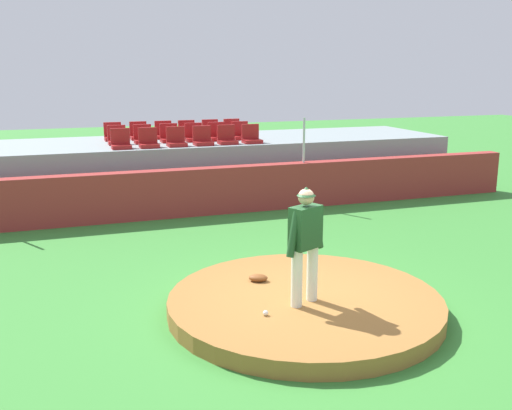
{
  "coord_description": "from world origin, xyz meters",
  "views": [
    {
      "loc": [
        -3.36,
        -7.49,
        3.54
      ],
      "look_at": [
        0.0,
        2.22,
        1.15
      ],
      "focal_mm": 41.2,
      "sensor_mm": 36.0,
      "label": 1
    }
  ],
  "objects_px": {
    "stadium_chair_1": "(149,141)",
    "stadium_chair_10": "(217,135)",
    "stadium_chair_0": "(121,142)",
    "stadium_chair_13": "(139,134)",
    "stadium_chair_6": "(117,138)",
    "baseball": "(266,313)",
    "stadium_chair_16": "(211,131)",
    "stadium_chair_5": "(251,137)",
    "fielding_glove": "(258,278)",
    "stadium_chair_3": "(203,139)",
    "stadium_chair_4": "(227,138)",
    "stadium_chair_2": "(176,140)",
    "stadium_chair_17": "(232,131)",
    "stadium_chair_9": "(194,136)",
    "stadium_chair_11": "(241,134)",
    "stadium_chair_12": "(113,135)",
    "stadium_chair_8": "(169,136)",
    "stadium_chair_7": "(143,137)",
    "stadium_chair_15": "(187,132)",
    "pitcher": "(305,237)",
    "stadium_chair_14": "(164,133)"
  },
  "relations": [
    {
      "from": "stadium_chair_7",
      "to": "stadium_chair_14",
      "type": "bearing_deg",
      "value": -128.79
    },
    {
      "from": "stadium_chair_11",
      "to": "stadium_chair_16",
      "type": "bearing_deg",
      "value": -54.43
    },
    {
      "from": "stadium_chair_3",
      "to": "stadium_chair_5",
      "type": "height_order",
      "value": "same"
    },
    {
      "from": "pitcher",
      "to": "stadium_chair_17",
      "type": "xyz_separation_m",
      "value": [
        1.87,
        9.69,
        0.48
      ]
    },
    {
      "from": "stadium_chair_5",
      "to": "fielding_glove",
      "type": "bearing_deg",
      "value": 72.21
    },
    {
      "from": "stadium_chair_2",
      "to": "stadium_chair_6",
      "type": "height_order",
      "value": "same"
    },
    {
      "from": "stadium_chair_5",
      "to": "stadium_chair_8",
      "type": "relative_size",
      "value": 1.0
    },
    {
      "from": "stadium_chair_1",
      "to": "stadium_chair_6",
      "type": "relative_size",
      "value": 1.0
    },
    {
      "from": "stadium_chair_2",
      "to": "stadium_chair_12",
      "type": "distance_m",
      "value": 2.32
    },
    {
      "from": "stadium_chair_14",
      "to": "stadium_chair_7",
      "type": "bearing_deg",
      "value": 51.21
    },
    {
      "from": "stadium_chair_0",
      "to": "stadium_chair_11",
      "type": "relative_size",
      "value": 1.0
    },
    {
      "from": "baseball",
      "to": "stadium_chair_13",
      "type": "relative_size",
      "value": 0.15
    },
    {
      "from": "stadium_chair_6",
      "to": "stadium_chair_10",
      "type": "xyz_separation_m",
      "value": [
        2.77,
        0.0,
        0.0
      ]
    },
    {
      "from": "stadium_chair_3",
      "to": "stadium_chair_6",
      "type": "height_order",
      "value": "same"
    },
    {
      "from": "stadium_chair_4",
      "to": "stadium_chair_13",
      "type": "xyz_separation_m",
      "value": [
        -2.09,
        1.8,
        0.0
      ]
    },
    {
      "from": "stadium_chair_10",
      "to": "stadium_chair_4",
      "type": "bearing_deg",
      "value": 91.91
    },
    {
      "from": "fielding_glove",
      "to": "stadium_chair_2",
      "type": "height_order",
      "value": "stadium_chair_2"
    },
    {
      "from": "stadium_chair_0",
      "to": "stadium_chair_13",
      "type": "relative_size",
      "value": 1.0
    },
    {
      "from": "stadium_chair_15",
      "to": "stadium_chair_16",
      "type": "xyz_separation_m",
      "value": [
        0.72,
        0.03,
        0.0
      ]
    },
    {
      "from": "stadium_chair_1",
      "to": "stadium_chair_10",
      "type": "relative_size",
      "value": 1.0
    },
    {
      "from": "stadium_chair_3",
      "to": "stadium_chair_17",
      "type": "height_order",
      "value": "same"
    },
    {
      "from": "stadium_chair_1",
      "to": "stadium_chair_12",
      "type": "height_order",
      "value": "same"
    },
    {
      "from": "pitcher",
      "to": "stadium_chair_4",
      "type": "bearing_deg",
      "value": 56.15
    },
    {
      "from": "stadium_chair_3",
      "to": "stadium_chair_9",
      "type": "xyz_separation_m",
      "value": [
        -0.03,
        0.88,
        0.0
      ]
    },
    {
      "from": "baseball",
      "to": "stadium_chair_7",
      "type": "distance_m",
      "value": 9.11
    },
    {
      "from": "fielding_glove",
      "to": "stadium_chair_4",
      "type": "relative_size",
      "value": 0.6
    },
    {
      "from": "stadium_chair_3",
      "to": "stadium_chair_4",
      "type": "bearing_deg",
      "value": -178.39
    },
    {
      "from": "stadium_chair_3",
      "to": "stadium_chair_13",
      "type": "height_order",
      "value": "same"
    },
    {
      "from": "stadium_chair_1",
      "to": "stadium_chair_16",
      "type": "relative_size",
      "value": 1.0
    },
    {
      "from": "stadium_chair_9",
      "to": "pitcher",
      "type": "bearing_deg",
      "value": 86.95
    },
    {
      "from": "stadium_chair_3",
      "to": "stadium_chair_7",
      "type": "distance_m",
      "value": 1.69
    },
    {
      "from": "stadium_chair_2",
      "to": "stadium_chair_3",
      "type": "relative_size",
      "value": 1.0
    },
    {
      "from": "stadium_chair_5",
      "to": "stadium_chair_11",
      "type": "xyz_separation_m",
      "value": [
        -0.02,
        0.91,
        0.0
      ]
    },
    {
      "from": "stadium_chair_2",
      "to": "stadium_chair_17",
      "type": "bearing_deg",
      "value": -138.71
    },
    {
      "from": "fielding_glove",
      "to": "stadium_chair_12",
      "type": "xyz_separation_m",
      "value": [
        -1.31,
        8.63,
        1.42
      ]
    },
    {
      "from": "stadium_chair_4",
      "to": "stadium_chair_12",
      "type": "height_order",
      "value": "same"
    },
    {
      "from": "stadium_chair_5",
      "to": "baseball",
      "type": "bearing_deg",
      "value": 72.65
    },
    {
      "from": "baseball",
      "to": "fielding_glove",
      "type": "relative_size",
      "value": 0.25
    },
    {
      "from": "baseball",
      "to": "stadium_chair_16",
      "type": "height_order",
      "value": "stadium_chair_16"
    },
    {
      "from": "stadium_chair_12",
      "to": "stadium_chair_16",
      "type": "bearing_deg",
      "value": 179.77
    },
    {
      "from": "fielding_glove",
      "to": "stadium_chair_3",
      "type": "relative_size",
      "value": 0.6
    },
    {
      "from": "baseball",
      "to": "stadium_chair_13",
      "type": "bearing_deg",
      "value": 91.44
    },
    {
      "from": "stadium_chair_3",
      "to": "stadium_chair_10",
      "type": "relative_size",
      "value": 1.0
    },
    {
      "from": "stadium_chair_10",
      "to": "stadium_chair_17",
      "type": "height_order",
      "value": "same"
    },
    {
      "from": "stadium_chair_3",
      "to": "stadium_chair_16",
      "type": "height_order",
      "value": "same"
    },
    {
      "from": "stadium_chair_6",
      "to": "stadium_chair_15",
      "type": "xyz_separation_m",
      "value": [
        2.1,
        0.89,
        0.0
      ]
    },
    {
      "from": "stadium_chair_4",
      "to": "stadium_chair_16",
      "type": "bearing_deg",
      "value": -90.87
    },
    {
      "from": "stadium_chair_2",
      "to": "stadium_chair_9",
      "type": "height_order",
      "value": "same"
    },
    {
      "from": "stadium_chair_9",
      "to": "stadium_chair_13",
      "type": "xyz_separation_m",
      "value": [
        -1.39,
        0.94,
        0.0
      ]
    },
    {
      "from": "stadium_chair_15",
      "to": "stadium_chair_16",
      "type": "height_order",
      "value": "same"
    }
  ]
}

